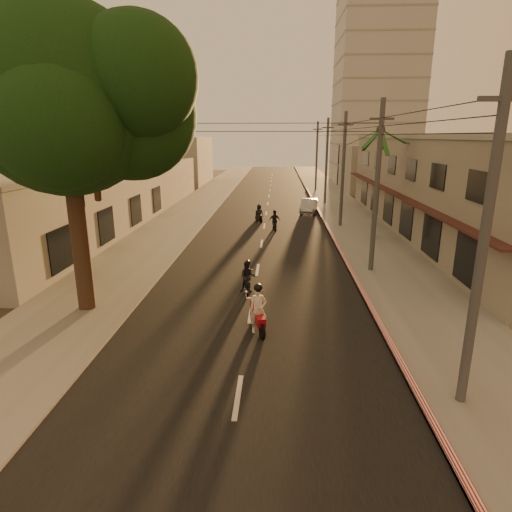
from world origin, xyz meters
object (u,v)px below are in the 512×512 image
object	(u,v)px
broadleaf_tree	(76,100)
scooter_mid_b	(274,221)
scooter_far_a	(259,214)
palm_tree	(380,136)
scooter_red	(258,311)
parked_car	(309,206)
scooter_mid_a	(248,277)

from	to	relation	value
broadleaf_tree	scooter_mid_b	distance (m)	19.44
broadleaf_tree	scooter_far_a	xyz separation A→B (m)	(6.10, 19.55, -7.76)
palm_tree	scooter_red	size ratio (longest dim) A/B	4.22
scooter_red	parked_car	bearing A→B (deg)	64.92
broadleaf_tree	scooter_mid_a	xyz separation A→B (m)	(6.31, 2.43, -7.76)
broadleaf_tree	scooter_mid_b	xyz separation A→B (m)	(7.46, 16.20, -7.74)
scooter_red	scooter_far_a	xyz separation A→B (m)	(-0.89, 21.45, -0.15)
palm_tree	parked_car	xyz separation A→B (m)	(-3.90, 10.62, -6.49)
scooter_mid_b	broadleaf_tree	bearing A→B (deg)	-119.70
palm_tree	scooter_mid_b	bearing A→B (deg)	161.84
palm_tree	scooter_far_a	xyz separation A→B (m)	(-8.51, 5.70, -6.43)
scooter_red	parked_car	size ratio (longest dim) A/B	0.47
broadleaf_tree	palm_tree	xyz separation A→B (m)	(14.61, 13.86, -1.33)
scooter_mid_b	scooter_far_a	bearing A→B (deg)	107.16
scooter_far_a	scooter_red	bearing A→B (deg)	-110.33
broadleaf_tree	scooter_red	size ratio (longest dim) A/B	6.23
palm_tree	scooter_mid_b	size ratio (longest dim) A/B	4.91
scooter_mid_a	parked_car	bearing A→B (deg)	75.55
parked_car	scooter_mid_b	bearing A→B (deg)	-102.36
parked_car	scooter_red	bearing A→B (deg)	-88.97
scooter_far_a	scooter_mid_a	bearing A→B (deg)	-112.01
scooter_far_a	broadleaf_tree	bearing A→B (deg)	-130.03
broadleaf_tree	scooter_mid_a	distance (m)	10.29
scooter_mid_b	scooter_far_a	world-z (taller)	scooter_mid_b
parked_car	scooter_mid_a	bearing A→B (deg)	-92.23
scooter_mid_a	scooter_mid_b	distance (m)	13.82
palm_tree	scooter_mid_a	xyz separation A→B (m)	(-8.31, -11.43, -6.44)
scooter_mid_b	parked_car	distance (m)	8.89
scooter_mid_b	parked_car	xyz separation A→B (m)	(3.25, 8.28, -0.08)
broadleaf_tree	parked_car	size ratio (longest dim) A/B	2.90
scooter_mid_a	parked_car	size ratio (longest dim) A/B	0.39
scooter_mid_b	parked_car	size ratio (longest dim) A/B	0.40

